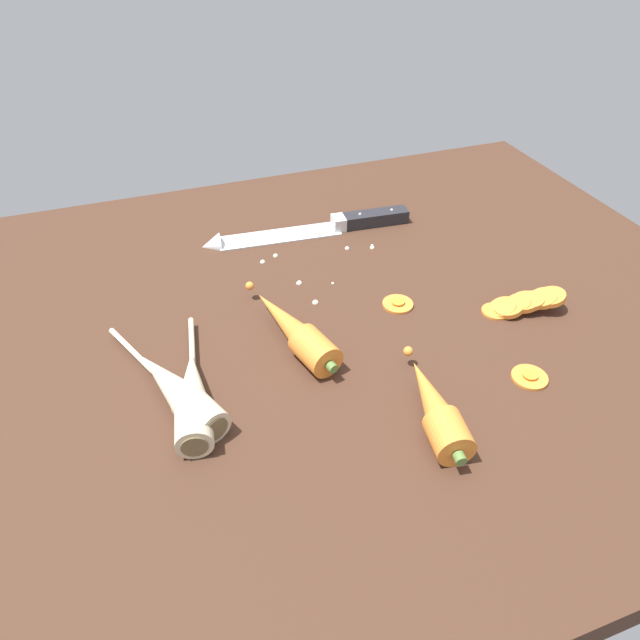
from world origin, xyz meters
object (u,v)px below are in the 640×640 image
(carrot_slice_stack, at_px, (522,304))
(chefs_knife, at_px, (305,230))
(parsnip_front, at_px, (193,396))
(parsnip_mid_left, at_px, (177,391))
(carrot_slice_stray_mid, at_px, (530,376))
(carrot_slice_stray_near, at_px, (398,303))
(whole_carrot_second, at_px, (436,408))
(whole_carrot, at_px, (294,330))

(carrot_slice_stack, bearing_deg, chefs_knife, 125.48)
(parsnip_front, relative_size, parsnip_mid_left, 0.99)
(chefs_knife, distance_m, carrot_slice_stray_mid, 0.44)
(parsnip_front, distance_m, carrot_slice_stray_near, 0.31)
(carrot_slice_stray_near, bearing_deg, carrot_slice_stack, -23.94)
(whole_carrot_second, xyz_separation_m, parsnip_front, (-0.24, 0.11, -0.00))
(parsnip_front, bearing_deg, carrot_slice_stack, 3.57)
(whole_carrot_second, bearing_deg, chefs_knife, 90.47)
(whole_carrot_second, height_order, carrot_slice_stray_near, whole_carrot_second)
(carrot_slice_stray_near, height_order, carrot_slice_stray_mid, same)
(carrot_slice_stray_near, distance_m, carrot_slice_stray_mid, 0.20)
(carrot_slice_stray_near, bearing_deg, chefs_knife, 104.41)
(carrot_slice_stack, height_order, carrot_slice_stray_near, carrot_slice_stack)
(parsnip_front, distance_m, carrot_slice_stack, 0.45)
(chefs_knife, height_order, whole_carrot, whole_carrot)
(carrot_slice_stray_near, relative_size, carrot_slice_stray_mid, 0.99)
(parsnip_front, distance_m, parsnip_mid_left, 0.02)
(parsnip_mid_left, height_order, carrot_slice_stack, parsnip_mid_left)
(whole_carrot, height_order, carrot_slice_stray_mid, whole_carrot)
(chefs_knife, distance_m, carrot_slice_stray_near, 0.24)
(parsnip_front, bearing_deg, carrot_slice_stray_near, 17.81)
(carrot_slice_stack, bearing_deg, carrot_slice_stray_near, 156.06)
(carrot_slice_stack, relative_size, carrot_slice_stray_near, 2.59)
(whole_carrot, height_order, parsnip_front, whole_carrot)
(carrot_slice_stray_mid, bearing_deg, carrot_slice_stack, 59.44)
(carrot_slice_stray_mid, bearing_deg, parsnip_front, 167.20)
(chefs_knife, height_order, carrot_slice_stack, carrot_slice_stack)
(chefs_knife, height_order, whole_carrot_second, whole_carrot_second)
(whole_carrot_second, xyz_separation_m, carrot_slice_stack, (0.21, 0.14, -0.01))
(whole_carrot, distance_m, carrot_slice_stack, 0.31)
(whole_carrot_second, distance_m, parsnip_mid_left, 0.29)
(chefs_knife, distance_m, carrot_slice_stack, 0.36)
(carrot_slice_stray_near, bearing_deg, whole_carrot_second, -105.20)
(whole_carrot_second, relative_size, carrot_slice_stray_near, 4.02)
(whole_carrot_second, relative_size, parsnip_mid_left, 0.76)
(carrot_slice_stray_mid, bearing_deg, parsnip_mid_left, 165.74)
(whole_carrot, distance_m, parsnip_mid_left, 0.16)
(parsnip_mid_left, relative_size, carrot_slice_stray_near, 5.26)
(chefs_knife, bearing_deg, carrot_slice_stray_near, -75.59)
(parsnip_front, bearing_deg, whole_carrot, 26.40)
(parsnip_front, height_order, carrot_slice_stack, parsnip_front)
(whole_carrot_second, distance_m, carrot_slice_stack, 0.25)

